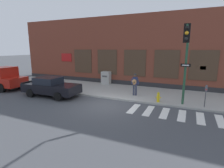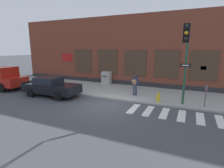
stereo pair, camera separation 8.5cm
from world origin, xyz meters
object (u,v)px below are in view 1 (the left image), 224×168
at_px(traffic_light, 186,54).
at_px(parking_meter, 206,93).
at_px(utility_box, 106,78).
at_px(red_truck, 0,78).
at_px(fire_hydrant, 158,97).
at_px(red_car, 51,87).
at_px(busker, 135,83).

height_order(traffic_light, parking_meter, traffic_light).
bearing_deg(utility_box, parking_meter, -24.59).
height_order(red_truck, fire_hydrant, red_truck).
relative_size(red_car, parking_meter, 3.25).
relative_size(traffic_light, fire_hydrant, 6.85).
xyz_separation_m(red_truck, parking_meter, (17.26, 1.52, 0.02)).
distance_m(traffic_light, parking_meter, 2.96).
height_order(red_truck, busker, red_truck).
relative_size(red_car, utility_box, 3.62).
height_order(busker, utility_box, busker).
bearing_deg(red_car, busker, 21.86).
height_order(utility_box, fire_hydrant, utility_box).
relative_size(red_truck, traffic_light, 1.14).
xyz_separation_m(red_truck, busker, (12.41, 2.45, 0.05)).
height_order(red_car, fire_hydrant, red_car).
relative_size(red_truck, utility_box, 4.25).
bearing_deg(traffic_light, fire_hydrant, 146.75).
relative_size(traffic_light, utility_box, 3.72).
height_order(red_truck, utility_box, red_truck).
distance_m(red_truck, parking_meter, 17.33).
bearing_deg(red_truck, red_car, -0.37).
bearing_deg(fire_hydrant, red_car, -169.87).
distance_m(parking_meter, fire_hydrant, 2.92).
distance_m(red_car, red_truck, 6.20).
xyz_separation_m(red_car, red_truck, (-6.19, 0.04, 0.29)).
relative_size(parking_meter, utility_box, 1.11).
distance_m(busker, fire_hydrant, 2.33).
xyz_separation_m(busker, parking_meter, (4.86, -0.93, -0.04)).
height_order(busker, parking_meter, busker).
xyz_separation_m(parking_meter, utility_box, (-8.89, 4.07, -0.30)).
height_order(busker, traffic_light, traffic_light).
xyz_separation_m(traffic_light, utility_box, (-7.59, 5.19, -2.72)).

